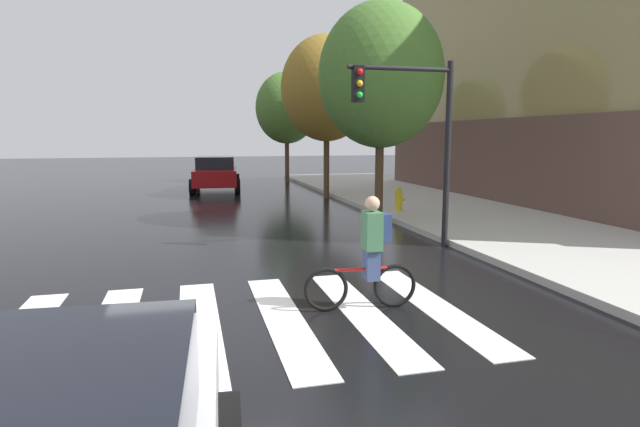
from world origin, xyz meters
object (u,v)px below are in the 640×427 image
object	(u,v)px
sedan_mid	(216,173)
street_tree_near	(381,76)
cyclist	(369,253)
traffic_light_near	(415,122)
fire_hydrant	(399,199)
street_tree_mid	(327,88)
manhole_cover	(204,426)
street_tree_far	(287,108)

from	to	relation	value
sedan_mid	street_tree_near	world-z (taller)	street_tree_near
cyclist	street_tree_near	distance (m)	8.27
cyclist	traffic_light_near	distance (m)	4.84
fire_hydrant	cyclist	bearing A→B (deg)	-115.67
traffic_light_near	fire_hydrant	bearing A→B (deg)	70.35
street_tree_mid	manhole_cover	bearing A→B (deg)	-108.68
fire_hydrant	street_tree_near	size ratio (longest dim) A/B	0.12
street_tree_near	traffic_light_near	bearing A→B (deg)	-97.67
sedan_mid	fire_hydrant	bearing A→B (deg)	-59.74
street_tree_near	street_tree_far	size ratio (longest dim) A/B	1.03
fire_hydrant	street_tree_near	distance (m)	4.17
street_tree_near	manhole_cover	bearing A→B (deg)	-118.79
sedan_mid	fire_hydrant	size ratio (longest dim) A/B	6.21
traffic_light_near	street_tree_mid	size ratio (longest dim) A/B	0.63
traffic_light_near	street_tree_near	size ratio (longest dim) A/B	0.67
street_tree_near	street_tree_mid	distance (m)	6.67
cyclist	sedan_mid	bearing A→B (deg)	94.19
street_tree_near	street_tree_mid	world-z (taller)	street_tree_mid
manhole_cover	street_tree_far	world-z (taller)	street_tree_far
cyclist	traffic_light_near	xyz separation A→B (m)	(2.37, 3.71, 2.02)
traffic_light_near	street_tree_near	world-z (taller)	street_tree_near
traffic_light_near	manhole_cover	bearing A→B (deg)	-127.44
manhole_cover	street_tree_mid	world-z (taller)	street_tree_mid
traffic_light_near	street_tree_mid	bearing A→B (deg)	86.21
street_tree_mid	street_tree_far	distance (m)	7.84
manhole_cover	fire_hydrant	size ratio (longest dim) A/B	0.82
manhole_cover	street_tree_far	xyz separation A→B (m)	(5.33, 24.12, 4.09)
traffic_light_near	street_tree_near	xyz separation A→B (m)	(0.44, 3.30, 1.37)
cyclist	street_tree_far	size ratio (longest dim) A/B	0.28
sedan_mid	cyclist	world-z (taller)	cyclist
sedan_mid	cyclist	size ratio (longest dim) A/B	2.83
street_tree_near	street_tree_mid	bearing A→B (deg)	88.14
street_tree_mid	fire_hydrant	bearing A→B (deg)	-78.77
manhole_cover	fire_hydrant	bearing A→B (deg)	59.44
cyclist	street_tree_mid	bearing A→B (deg)	77.51
cyclist	fire_hydrant	bearing A→B (deg)	64.33
street_tree_far	traffic_light_near	bearing A→B (deg)	-91.55
fire_hydrant	sedan_mid	bearing A→B (deg)	120.26
manhole_cover	cyclist	world-z (taller)	cyclist
street_tree_far	manhole_cover	bearing A→B (deg)	-102.46
traffic_light_near	fire_hydrant	xyz separation A→B (m)	(1.70, 4.75, -2.33)
fire_hydrant	street_tree_mid	xyz separation A→B (m)	(-1.04, 5.21, 3.94)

